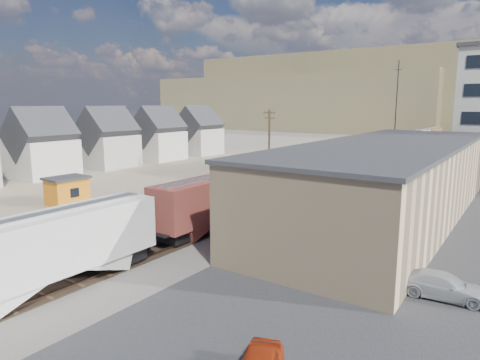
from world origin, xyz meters
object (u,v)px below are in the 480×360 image
Objects in this scene: utility_pole_north at (269,139)px; maintenance_shed at (67,190)px; parked_car_silver at (443,286)px; freight_train at (362,155)px.

maintenance_shed is (-6.45, -31.68, -3.73)m from utility_pole_north.
parked_car_silver is at bearing -46.89° from utility_pole_north.
utility_pole_north is 2.04× the size of parked_car_silver.
utility_pole_north is 45.86m from parked_car_silver.
utility_pole_north reaches higher than maintenance_shed.
freight_train is 14.98m from utility_pole_north.
maintenance_shed is 0.89× the size of parked_car_silver.
maintenance_shed is (-18.75, -39.85, -1.22)m from freight_train.
freight_train is at bearing 33.59° from utility_pole_north.
utility_pole_north is at bearing 78.50° from maintenance_shed.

